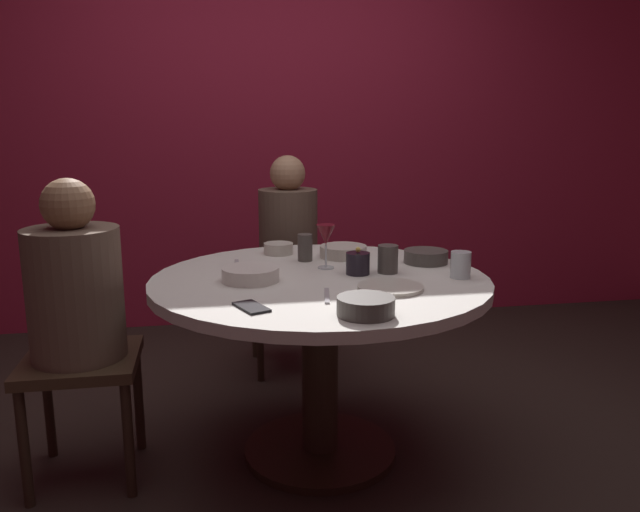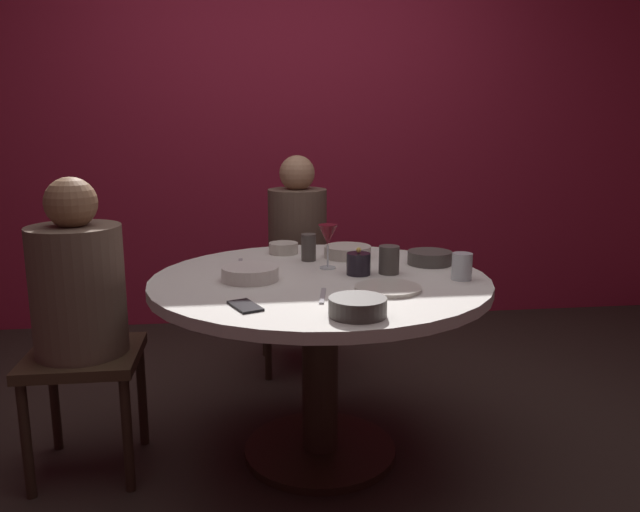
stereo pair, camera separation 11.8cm
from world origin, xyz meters
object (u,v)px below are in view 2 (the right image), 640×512
(bowl_salad_center, at_px, (284,248))
(cup_by_right_diner, at_px, (309,247))
(bowl_small_white, at_px, (430,258))
(bowl_sauce_side, at_px, (358,307))
(cup_by_left_diner, at_px, (389,260))
(bowl_rice_portion, at_px, (348,252))
(seated_diner_left, at_px, (78,294))
(candle_holder, at_px, (359,264))
(cell_phone, at_px, (245,306))
(dining_table, at_px, (320,317))
(cup_near_candle, at_px, (462,266))
(dinner_plate, at_px, (388,288))
(seated_diner_back, at_px, (298,239))
(wine_glass, at_px, (328,237))
(bowl_serving_large, at_px, (250,273))

(bowl_salad_center, distance_m, cup_by_right_diner, 0.19)
(bowl_small_white, bearing_deg, cup_by_right_diner, 165.02)
(bowl_sauce_side, distance_m, cup_by_left_diner, 0.56)
(bowl_rice_portion, distance_m, cup_by_left_diner, 0.33)
(seated_diner_left, distance_m, cup_by_left_diner, 1.15)
(seated_diner_left, xyz_separation_m, candle_holder, (1.03, 0.02, 0.08))
(candle_holder, height_order, cup_by_left_diner, cup_by_left_diner)
(bowl_sauce_side, bearing_deg, cell_phone, 158.46)
(cell_phone, relative_size, cup_by_left_diner, 1.30)
(dining_table, relative_size, seated_diner_left, 1.14)
(cell_phone, distance_m, bowl_small_white, 0.92)
(cup_near_candle, height_order, cup_by_right_diner, cup_by_right_diner)
(dining_table, bearing_deg, dinner_plate, -46.27)
(seated_diner_back, bearing_deg, candle_holder, 9.31)
(seated_diner_back, height_order, bowl_rice_portion, seated_diner_back)
(bowl_sauce_side, bearing_deg, bowl_rice_portion, 82.38)
(seated_diner_back, xyz_separation_m, bowl_rice_portion, (0.16, -0.60, 0.05))
(cup_by_right_diner, bearing_deg, seated_diner_back, 88.93)
(dining_table, distance_m, cup_near_candle, 0.56)
(candle_holder, distance_m, wine_glass, 0.18)
(dining_table, bearing_deg, bowl_small_white, 18.35)
(candle_holder, height_order, wine_glass, wine_glass)
(candle_holder, xyz_separation_m, bowl_serving_large, (-0.41, -0.03, -0.02))
(bowl_sauce_side, bearing_deg, seated_diner_left, 152.00)
(cell_phone, bearing_deg, candle_holder, 18.91)
(candle_holder, xyz_separation_m, bowl_salad_center, (-0.26, 0.43, -0.02))
(cup_by_left_diner, bearing_deg, cup_by_right_diner, 136.38)
(dinner_plate, bearing_deg, cell_phone, -163.89)
(seated_diner_back, bearing_deg, bowl_salad_center, -12.30)
(dinner_plate, xyz_separation_m, cup_by_left_diner, (0.06, 0.24, 0.05))
(bowl_serving_large, height_order, bowl_sauce_side, bowl_sauce_side)
(bowl_rice_portion, bearing_deg, bowl_serving_large, -140.56)
(cell_phone, height_order, cup_near_candle, cup_near_candle)
(cell_phone, bearing_deg, dinner_plate, -6.14)
(wine_glass, bearing_deg, cell_phone, -123.77)
(seated_diner_left, bearing_deg, cup_by_right_diner, 18.30)
(cup_near_candle, bearing_deg, bowl_small_white, 99.04)
(bowl_rice_portion, bearing_deg, wine_glass, -120.01)
(seated_diner_left, bearing_deg, bowl_salad_center, 30.00)
(wine_glass, height_order, dinner_plate, wine_glass)
(seated_diner_left, xyz_separation_m, cell_phone, (0.59, -0.36, 0.04))
(bowl_serving_large, relative_size, bowl_sauce_side, 1.19)
(wine_glass, distance_m, dinner_plate, 0.41)
(bowl_small_white, height_order, bowl_sauce_side, bowl_sauce_side)
(bowl_sauce_side, height_order, cup_near_candle, cup_near_candle)
(seated_diner_back, relative_size, bowl_sauce_side, 6.43)
(seated_diner_left, bearing_deg, bowl_rice_portion, 17.60)
(dining_table, xyz_separation_m, cup_by_right_diner, (-0.01, 0.29, 0.22))
(seated_diner_left, bearing_deg, wine_glass, 8.18)
(seated_diner_back, bearing_deg, dinner_plate, 10.33)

